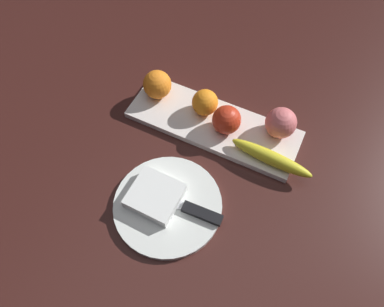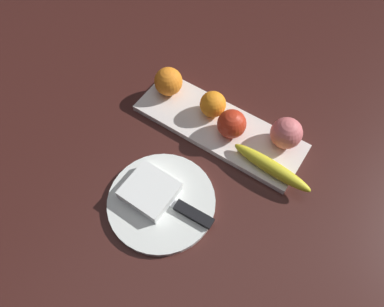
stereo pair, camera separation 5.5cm
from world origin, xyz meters
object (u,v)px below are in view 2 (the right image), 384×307
at_px(orange_near_banana, 168,82).
at_px(folded_napkin, 150,191).
at_px(dinner_plate, 162,202).
at_px(knife, 187,211).
at_px(peach, 286,133).
at_px(banana, 271,167).
at_px(fruit_tray, 219,127).
at_px(apple, 232,124).
at_px(orange_near_apple, 213,104).

distance_m(orange_near_banana, folded_napkin, 0.30).
relative_size(dinner_plate, folded_napkin, 2.24).
xyz_separation_m(orange_near_banana, knife, (-0.23, 0.25, -0.03)).
distance_m(peach, folded_napkin, 0.34).
relative_size(banana, peach, 2.64).
bearing_deg(dinner_plate, folded_napkin, 0.00).
distance_m(fruit_tray, dinner_plate, 0.24).
xyz_separation_m(apple, knife, (-0.03, 0.23, -0.03)).
xyz_separation_m(fruit_tray, folded_napkin, (0.03, 0.24, 0.02)).
xyz_separation_m(orange_near_banana, folded_napkin, (-0.14, 0.26, -0.03)).
bearing_deg(knife, dinner_plate, 6.26).
relative_size(banana, orange_near_apple, 3.02).
bearing_deg(folded_napkin, peach, -122.72).
bearing_deg(peach, folded_napkin, 57.28).
distance_m(folded_napkin, knife, 0.09).
bearing_deg(fruit_tray, folded_napkin, 82.97).
distance_m(fruit_tray, orange_near_banana, 0.18).
xyz_separation_m(fruit_tray, apple, (-0.03, 0.00, 0.04)).
height_order(peach, folded_napkin, peach).
bearing_deg(knife, fruit_tray, -77.86).
distance_m(peach, dinner_plate, 0.33).
bearing_deg(apple, folded_napkin, 74.99).
xyz_separation_m(peach, dinner_plate, (0.15, 0.29, -0.05)).
bearing_deg(peach, dinner_plate, 61.72).
xyz_separation_m(orange_near_banana, dinner_plate, (-0.17, 0.26, -0.05)).
height_order(banana, orange_near_apple, orange_near_apple).
distance_m(dinner_plate, knife, 0.06).
bearing_deg(orange_near_apple, folded_napkin, 91.16).
relative_size(apple, banana, 0.35).
bearing_deg(dinner_plate, orange_near_apple, -82.44).
bearing_deg(apple, orange_near_apple, -21.19).
xyz_separation_m(peach, knife, (0.09, 0.28, -0.04)).
height_order(fruit_tray, banana, banana).
xyz_separation_m(banana, orange_near_apple, (0.20, -0.07, 0.02)).
bearing_deg(apple, orange_near_banana, -6.62).
bearing_deg(peach, banana, 97.09).
relative_size(apple, folded_napkin, 0.66).
bearing_deg(banana, orange_near_banana, 172.48).
distance_m(peach, knife, 0.29).
bearing_deg(apple, fruit_tray, -5.49).
xyz_separation_m(apple, orange_near_banana, (0.20, -0.02, 0.00)).
height_order(fruit_tray, folded_napkin, folded_napkin).
height_order(fruit_tray, apple, apple).
bearing_deg(banana, fruit_tray, 168.39).
relative_size(peach, folded_napkin, 0.70).
bearing_deg(fruit_tray, knife, 105.16).
xyz_separation_m(orange_near_apple, peach, (-0.19, -0.02, 0.00)).
bearing_deg(knife, orange_near_apple, -72.02).
bearing_deg(folded_napkin, banana, -134.46).
bearing_deg(banana, apple, 165.99).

